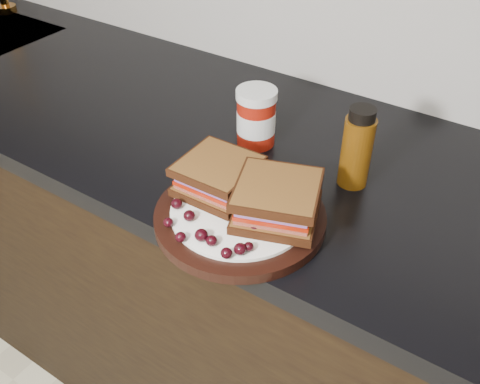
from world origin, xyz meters
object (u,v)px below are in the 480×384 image
object	(u,v)px
oil_bottle	(357,147)
plate	(240,216)
condiment_jar	(256,117)
sandwich_left	(218,176)

from	to	relation	value
oil_bottle	plate	bearing A→B (deg)	-118.98
condiment_jar	oil_bottle	bearing A→B (deg)	-3.83
sandwich_left	condiment_jar	xyz separation A→B (m)	(-0.04, 0.19, 0.01)
plate	condiment_jar	size ratio (longest dim) A/B	2.43
oil_bottle	condiment_jar	bearing A→B (deg)	176.17
sandwich_left	condiment_jar	size ratio (longest dim) A/B	1.04
sandwich_left	oil_bottle	distance (m)	0.24
sandwich_left	oil_bottle	xyz separation A→B (m)	(0.17, 0.17, 0.02)
sandwich_left	oil_bottle	size ratio (longest dim) A/B	0.81
sandwich_left	condiment_jar	distance (m)	0.19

